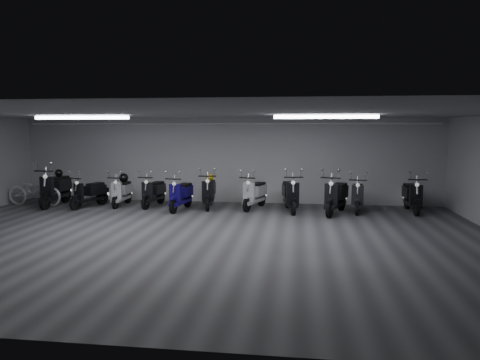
# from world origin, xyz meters

# --- Properties ---
(floor) EXTENTS (14.00, 10.00, 0.01)m
(floor) POSITION_xyz_m (0.00, 0.00, -0.01)
(floor) COLOR #3E3E41
(floor) RESTS_ON ground
(ceiling) EXTENTS (14.00, 10.00, 0.01)m
(ceiling) POSITION_xyz_m (0.00, 0.00, 2.80)
(ceiling) COLOR gray
(ceiling) RESTS_ON ground
(back_wall) EXTENTS (14.00, 0.01, 2.80)m
(back_wall) POSITION_xyz_m (0.00, 5.00, 1.40)
(back_wall) COLOR #A8A9AB
(back_wall) RESTS_ON ground
(front_wall) EXTENTS (14.00, 0.01, 2.80)m
(front_wall) POSITION_xyz_m (0.00, -5.00, 1.40)
(front_wall) COLOR #A8A9AB
(front_wall) RESTS_ON ground
(fluor_strip_left) EXTENTS (2.40, 0.18, 0.08)m
(fluor_strip_left) POSITION_xyz_m (-3.00, 1.00, 2.74)
(fluor_strip_left) COLOR white
(fluor_strip_left) RESTS_ON ceiling
(fluor_strip_right) EXTENTS (2.40, 0.18, 0.08)m
(fluor_strip_right) POSITION_xyz_m (3.00, 1.00, 2.74)
(fluor_strip_right) COLOR white
(fluor_strip_right) RESTS_ON ceiling
(conduit) EXTENTS (13.60, 0.05, 0.05)m
(conduit) POSITION_xyz_m (0.00, 4.92, 2.62)
(conduit) COLOR white
(conduit) RESTS_ON back_wall
(scooter_0) EXTENTS (0.73, 2.00, 1.47)m
(scooter_0) POSITION_xyz_m (-5.27, 3.53, 0.74)
(scooter_0) COLOR black
(scooter_0) RESTS_ON floor
(scooter_1) EXTENTS (1.08, 1.70, 1.20)m
(scooter_1) POSITION_xyz_m (-4.09, 3.44, 0.60)
(scooter_1) COLOR black
(scooter_1) RESTS_ON floor
(scooter_2) EXTENTS (0.55, 1.61, 1.19)m
(scooter_2) POSITION_xyz_m (-3.19, 3.81, 0.60)
(scooter_2) COLOR #B9B8BD
(scooter_2) RESTS_ON floor
(scooter_3) EXTENTS (0.75, 1.70, 1.22)m
(scooter_3) POSITION_xyz_m (-2.14, 3.83, 0.61)
(scooter_3) COLOR black
(scooter_3) RESTS_ON floor
(scooter_4) EXTENTS (0.79, 1.75, 1.26)m
(scooter_4) POSITION_xyz_m (-1.12, 3.33, 0.63)
(scooter_4) COLOR #140A65
(scooter_4) RESTS_ON floor
(scooter_5) EXTENTS (0.79, 1.82, 1.31)m
(scooter_5) POSITION_xyz_m (-0.35, 3.84, 0.66)
(scooter_5) COLOR black
(scooter_5) RESTS_ON floor
(scooter_6) EXTENTS (1.06, 1.80, 1.27)m
(scooter_6) POSITION_xyz_m (1.07, 3.83, 0.63)
(scooter_6) COLOR silver
(scooter_6) RESTS_ON floor
(scooter_7) EXTENTS (0.89, 1.90, 1.36)m
(scooter_7) POSITION_xyz_m (2.17, 3.55, 0.68)
(scooter_7) COLOR black
(scooter_7) RESTS_ON floor
(scooter_8) EXTENTS (1.24, 1.96, 1.38)m
(scooter_8) POSITION_xyz_m (3.49, 3.32, 0.69)
(scooter_8) COLOR black
(scooter_8) RESTS_ON floor
(scooter_9) EXTENTS (0.79, 1.75, 1.26)m
(scooter_9) POSITION_xyz_m (4.15, 3.76, 0.63)
(scooter_9) COLOR black
(scooter_9) RESTS_ON floor
(bicycle) EXTENTS (1.89, 0.78, 1.19)m
(bicycle) POSITION_xyz_m (-5.97, 3.51, 0.60)
(bicycle) COLOR silver
(bicycle) RESTS_ON floor
(scooter_10) EXTENTS (0.59, 1.74, 1.29)m
(scooter_10) POSITION_xyz_m (5.73, 3.86, 0.65)
(scooter_10) COLOR black
(scooter_10) RESTS_ON floor
(helmet_0) EXTENTS (0.24, 0.24, 0.24)m
(helmet_0) POSITION_xyz_m (-0.38, 4.08, 0.93)
(helmet_0) COLOR gold
(helmet_0) RESTS_ON scooter_5
(helmet_1) EXTENTS (0.29, 0.29, 0.29)m
(helmet_1) POSITION_xyz_m (-3.19, 4.03, 0.88)
(helmet_1) COLOR black
(helmet_1) RESTS_ON scooter_2
(helmet_2) EXTENTS (0.24, 0.24, 0.24)m
(helmet_2) POSITION_xyz_m (-5.28, 3.80, 1.03)
(helmet_2) COLOR black
(helmet_2) RESTS_ON scooter_0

